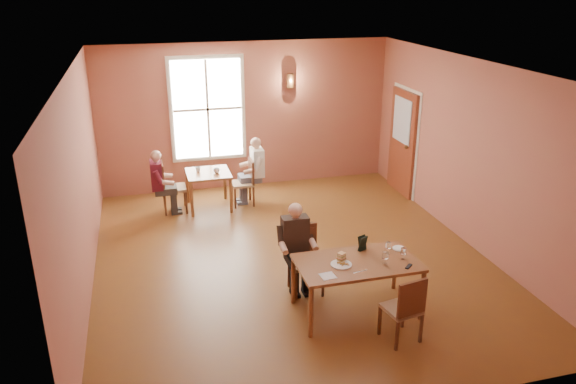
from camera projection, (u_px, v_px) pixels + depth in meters
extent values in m
cube|color=brown|center=(291.00, 258.00, 8.91)|extent=(6.00, 7.00, 0.01)
cube|color=brown|center=(247.00, 116.00, 11.53)|extent=(6.00, 0.04, 3.00)
cube|color=brown|center=(390.00, 285.00, 5.21)|extent=(6.00, 0.04, 3.00)
cube|color=brown|center=(80.00, 187.00, 7.65)|extent=(0.04, 7.00, 3.00)
cube|color=brown|center=(470.00, 153.00, 9.09)|extent=(0.04, 7.00, 3.00)
cube|color=white|center=(292.00, 67.00, 7.83)|extent=(6.00, 7.00, 0.04)
cube|color=white|center=(208.00, 109.00, 11.22)|extent=(1.36, 0.10, 1.96)
cube|color=maroon|center=(402.00, 142.00, 11.31)|extent=(0.12, 1.04, 2.10)
cylinder|color=brown|center=(290.00, 81.00, 11.40)|extent=(0.16, 0.16, 0.28)
cylinder|color=white|center=(341.00, 264.00, 7.14)|extent=(0.34, 0.34, 0.04)
cube|color=tan|center=(341.00, 258.00, 7.23)|extent=(0.12, 0.12, 0.11)
cube|color=black|center=(362.00, 243.00, 7.51)|extent=(0.14, 0.11, 0.21)
cube|color=silver|center=(360.00, 272.00, 6.99)|extent=(0.20, 0.05, 0.00)
cube|color=white|center=(328.00, 276.00, 6.89)|extent=(0.19, 0.19, 0.01)
cylinder|color=white|center=(399.00, 248.00, 7.58)|extent=(0.22, 0.22, 0.01)
cube|color=black|center=(409.00, 266.00, 7.11)|extent=(0.13, 0.12, 0.02)
imported|color=white|center=(217.00, 171.00, 10.56)|extent=(0.13, 0.13, 0.09)
imported|color=silver|center=(198.00, 169.00, 10.63)|extent=(0.13, 0.13, 0.10)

